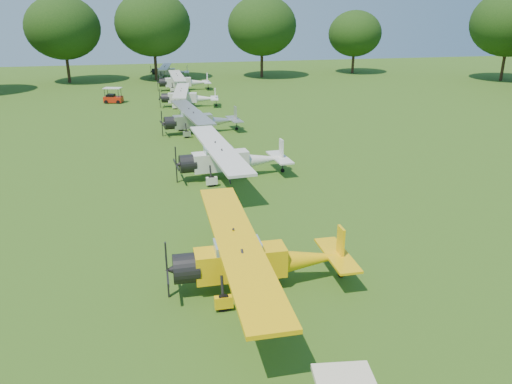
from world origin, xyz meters
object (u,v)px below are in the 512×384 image
aircraft_3 (229,157)px  golf_cart (113,98)px  aircraft_7 (169,70)px  aircraft_4 (199,119)px  aircraft_6 (182,80)px  aircraft_2 (254,257)px  aircraft_5 (187,96)px

aircraft_3 → golf_cart: aircraft_3 is taller
aircraft_3 → aircraft_7: size_ratio=1.25×
aircraft_4 → aircraft_6: aircraft_4 is taller
aircraft_3 → golf_cart: (-8.96, 29.51, -0.81)m
aircraft_6 → aircraft_7: aircraft_6 is taller
aircraft_2 → aircraft_5: size_ratio=1.13×
aircraft_2 → aircraft_5: 39.06m
aircraft_6 → golf_cart: bearing=-139.5°
aircraft_5 → golf_cart: (-8.28, 4.26, -0.62)m
aircraft_5 → aircraft_7: size_ratio=1.09×
aircraft_3 → aircraft_2: bearing=-99.6°
aircraft_5 → aircraft_7: bearing=98.6°
aircraft_7 → aircraft_3: bearing=-81.3°
golf_cart → aircraft_4: bearing=-48.9°
aircraft_5 → aircraft_6: bearing=95.2°
aircraft_6 → aircraft_3: bearing=-90.3°
aircraft_5 → aircraft_6: 11.85m
aircraft_5 → aircraft_6: (0.33, 11.84, 0.09)m
golf_cart → aircraft_5: bearing=-12.3°
aircraft_2 → aircraft_3: (1.21, 13.81, 0.01)m
aircraft_3 → aircraft_5: bearing=86.9°
aircraft_2 → aircraft_5: aircraft_2 is taller
aircraft_4 → aircraft_3: bearing=-94.4°
aircraft_3 → aircraft_5: (-0.68, 25.25, -0.19)m
aircraft_2 → aircraft_7: (-0.28, 63.99, -0.27)m
aircraft_4 → golf_cart: bearing=108.7°
aircraft_7 → aircraft_5: bearing=-81.2°
aircraft_5 → aircraft_4: bearing=-83.2°
aircraft_6 → aircraft_7: 13.14m
aircraft_5 → golf_cart: aircraft_5 is taller
aircraft_4 → aircraft_6: bearing=81.8°
aircraft_3 → aircraft_4: 12.68m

